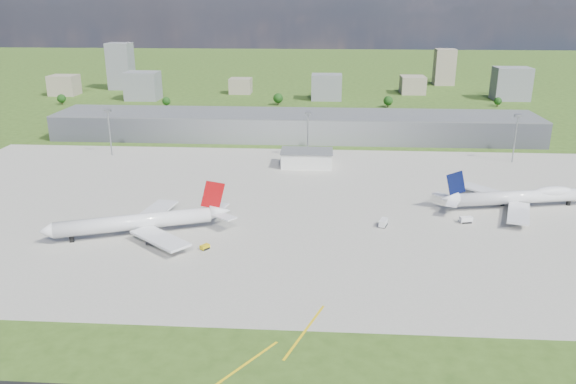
# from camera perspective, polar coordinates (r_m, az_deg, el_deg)

# --- Properties ---
(ground) EXTENTS (1400.00, 1400.00, 0.00)m
(ground) POSITION_cam_1_polar(r_m,az_deg,el_deg) (343.31, 0.52, 4.99)
(ground) COLOR #324F18
(ground) RESTS_ON ground
(apron) EXTENTS (360.00, 190.00, 0.08)m
(apron) POSITION_cam_1_polar(r_m,az_deg,el_deg) (237.65, 1.40, -1.40)
(apron) COLOR gray
(apron) RESTS_ON ground
(terminal) EXTENTS (300.00, 42.00, 15.00)m
(terminal) POSITION_cam_1_polar(r_m,az_deg,el_deg) (356.22, 0.66, 6.74)
(terminal) COLOR gray
(terminal) RESTS_ON ground
(ops_building) EXTENTS (26.00, 16.00, 8.00)m
(ops_building) POSITION_cam_1_polar(r_m,az_deg,el_deg) (293.54, 1.91, 3.38)
(ops_building) COLOR silver
(ops_building) RESTS_ON ground
(mast_west) EXTENTS (3.50, 2.00, 25.90)m
(mast_west) POSITION_cam_1_polar(r_m,az_deg,el_deg) (327.08, -17.74, 6.58)
(mast_west) COLOR gray
(mast_west) RESTS_ON ground
(mast_center) EXTENTS (3.50, 2.00, 25.90)m
(mast_center) POSITION_cam_1_polar(r_m,az_deg,el_deg) (304.82, 2.04, 6.61)
(mast_center) COLOR gray
(mast_center) RESTS_ON ground
(mast_east) EXTENTS (3.50, 2.00, 25.90)m
(mast_east) POSITION_cam_1_polar(r_m,az_deg,el_deg) (321.01, 22.17, 5.86)
(mast_east) COLOR gray
(mast_east) RESTS_ON ground
(airliner_red_twin) EXTENTS (66.13, 50.16, 18.81)m
(airliner_red_twin) POSITION_cam_1_polar(r_m,az_deg,el_deg) (213.98, -14.64, -2.97)
(airliner_red_twin) COLOR silver
(airliner_red_twin) RESTS_ON ground
(airliner_blue_quad) EXTENTS (66.41, 51.40, 17.45)m
(airliner_blue_quad) POSITION_cam_1_polar(r_m,az_deg,el_deg) (252.76, 22.53, -0.48)
(airliner_blue_quad) COLOR silver
(airliner_blue_quad) RESTS_ON ground
(tug_yellow) EXTENTS (3.55, 3.81, 1.68)m
(tug_yellow) POSITION_cam_1_polar(r_m,az_deg,el_deg) (198.67, -8.44, -5.57)
(tug_yellow) COLOR gold
(tug_yellow) RESTS_ON ground
(van_white_near) EXTENTS (4.02, 5.93, 2.75)m
(van_white_near) POSITION_cam_1_polar(r_m,az_deg,el_deg) (218.98, 9.66, -3.12)
(van_white_near) COLOR silver
(van_white_near) RESTS_ON ground
(van_white_far) EXTENTS (5.20, 3.27, 2.49)m
(van_white_far) POSITION_cam_1_polar(r_m,az_deg,el_deg) (229.86, 17.63, -2.73)
(van_white_far) COLOR white
(van_white_far) RESTS_ON ground
(bldg_far_w) EXTENTS (24.00, 20.00, 18.00)m
(bldg_far_w) POSITION_cam_1_polar(r_m,az_deg,el_deg) (561.45, -21.79, 10.05)
(bldg_far_w) COLOR gray
(bldg_far_w) RESTS_ON ground
(bldg_w) EXTENTS (28.00, 22.00, 24.00)m
(bldg_w) POSITION_cam_1_polar(r_m,az_deg,el_deg) (513.08, -14.54, 10.40)
(bldg_w) COLOR slate
(bldg_w) RESTS_ON ground
(bldg_cw) EXTENTS (20.00, 18.00, 14.00)m
(bldg_cw) POSITION_cam_1_polar(r_m,az_deg,el_deg) (534.01, -4.83, 10.70)
(bldg_cw) COLOR gray
(bldg_cw) RESTS_ON ground
(bldg_c) EXTENTS (26.00, 20.00, 22.00)m
(bldg_c) POSITION_cam_1_polar(r_m,az_deg,el_deg) (497.88, 3.94, 10.59)
(bldg_c) COLOR slate
(bldg_c) RESTS_ON ground
(bldg_ce) EXTENTS (22.00, 24.00, 16.00)m
(bldg_ce) POSITION_cam_1_polar(r_m,az_deg,el_deg) (543.98, 12.54, 10.58)
(bldg_ce) COLOR gray
(bldg_ce) RESTS_ON ground
(bldg_e) EXTENTS (30.00, 22.00, 28.00)m
(bldg_e) POSITION_cam_1_polar(r_m,az_deg,el_deg) (532.32, 21.73, 10.19)
(bldg_e) COLOR slate
(bldg_e) RESTS_ON ground
(bldg_tall_w) EXTENTS (22.00, 20.00, 44.00)m
(bldg_tall_w) POSITION_cam_1_polar(r_m,az_deg,el_deg) (581.19, -16.63, 12.15)
(bldg_tall_w) COLOR slate
(bldg_tall_w) RESTS_ON ground
(bldg_tall_e) EXTENTS (20.00, 18.00, 36.00)m
(bldg_tall_e) POSITION_cam_1_polar(r_m,az_deg,el_deg) (608.39, 15.60, 12.13)
(bldg_tall_e) COLOR gray
(bldg_tall_e) RESTS_ON ground
(tree_far_w) EXTENTS (7.20, 7.20, 8.80)m
(tree_far_w) POSITION_cam_1_polar(r_m,az_deg,el_deg) (508.79, -22.02, 8.80)
(tree_far_w) COLOR #382314
(tree_far_w) RESTS_ON ground
(tree_w) EXTENTS (6.75, 6.75, 8.25)m
(tree_w) POSITION_cam_1_polar(r_m,az_deg,el_deg) (472.34, -12.26, 9.01)
(tree_w) COLOR #382314
(tree_w) RESTS_ON ground
(tree_c) EXTENTS (8.10, 8.10, 9.90)m
(tree_c) POSITION_cam_1_polar(r_m,az_deg,el_deg) (470.64, -1.02, 9.51)
(tree_c) COLOR #382314
(tree_c) RESTS_ON ground
(tree_e) EXTENTS (7.65, 7.65, 9.35)m
(tree_e) POSITION_cam_1_polar(r_m,az_deg,el_deg) (466.95, 10.14, 9.11)
(tree_e) COLOR #382314
(tree_e) RESTS_ON ground
(tree_far_e) EXTENTS (6.30, 6.30, 7.70)m
(tree_far_e) POSITION_cam_1_polar(r_m,az_deg,el_deg) (494.71, 20.55, 8.64)
(tree_far_e) COLOR #382314
(tree_far_e) RESTS_ON ground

